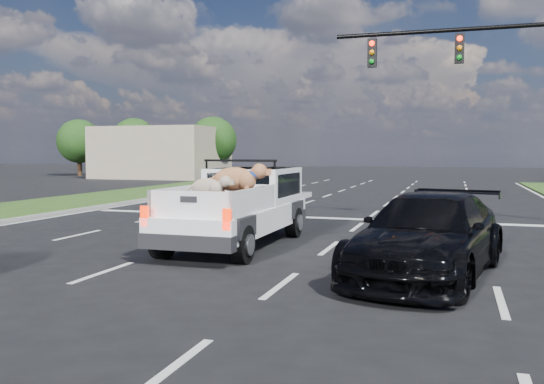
# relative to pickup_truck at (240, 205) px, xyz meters

# --- Properties ---
(ground) EXTENTS (160.00, 160.00, 0.00)m
(ground) POSITION_rel_pickup_truck_xyz_m (0.43, -3.82, -0.98)
(ground) COLOR black
(ground) RESTS_ON ground
(road_markings) EXTENTS (17.75, 60.00, 0.01)m
(road_markings) POSITION_rel_pickup_truck_xyz_m (0.43, 2.75, -0.97)
(road_markings) COLOR silver
(road_markings) RESTS_ON ground
(curb_left) EXTENTS (0.15, 60.00, 0.14)m
(curb_left) POSITION_rel_pickup_truck_xyz_m (-8.62, 2.18, -0.91)
(curb_left) COLOR #9B988E
(curb_left) RESTS_ON ground
(building_left) EXTENTS (10.00, 8.00, 4.40)m
(building_left) POSITION_rel_pickup_truck_xyz_m (-19.57, 32.18, 1.22)
(building_left) COLOR tan
(building_left) RESTS_ON ground
(tree_far_a) EXTENTS (4.20, 4.20, 5.40)m
(tree_far_a) POSITION_rel_pickup_truck_xyz_m (-29.57, 34.18, 2.31)
(tree_far_a) COLOR #332114
(tree_far_a) RESTS_ON ground
(tree_far_b) EXTENTS (4.20, 4.20, 5.40)m
(tree_far_b) POSITION_rel_pickup_truck_xyz_m (-23.57, 34.18, 2.31)
(tree_far_b) COLOR #332114
(tree_far_b) RESTS_ON ground
(tree_far_c) EXTENTS (4.20, 4.20, 5.40)m
(tree_far_c) POSITION_rel_pickup_truck_xyz_m (-15.57, 34.18, 2.31)
(tree_far_c) COLOR #332114
(tree_far_c) RESTS_ON ground
(pickup_truck) EXTENTS (2.18, 5.59, 2.09)m
(pickup_truck) POSITION_rel_pickup_truck_xyz_m (0.00, 0.00, 0.00)
(pickup_truck) COLOR black
(pickup_truck) RESTS_ON ground
(black_coupe) EXTENTS (3.10, 5.52, 1.51)m
(black_coupe) POSITION_rel_pickup_truck_xyz_m (4.54, -2.29, -0.23)
(black_coupe) COLOR black
(black_coupe) RESTS_ON ground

